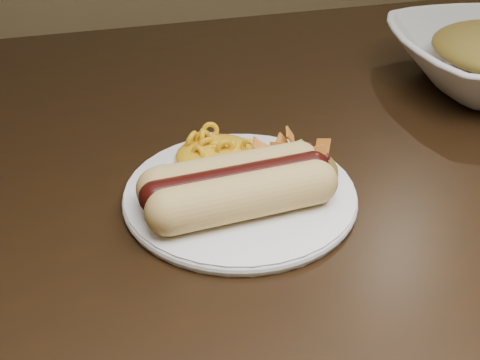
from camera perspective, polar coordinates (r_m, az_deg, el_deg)
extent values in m
cube|color=black|center=(0.66, 6.42, 2.94)|extent=(1.60, 0.90, 0.04)
cylinder|color=white|center=(0.53, 0.00, -1.41)|extent=(0.22, 0.22, 0.01)
cylinder|color=#E5B973|center=(0.49, 0.32, -1.57)|extent=(0.14, 0.05, 0.04)
cylinder|color=#E5B973|center=(0.51, -0.72, 0.38)|extent=(0.14, 0.05, 0.04)
cylinder|color=#4A0D09|center=(0.50, -0.21, -0.19)|extent=(0.15, 0.04, 0.03)
ellipsoid|color=yellow|center=(0.57, -2.35, 3.62)|extent=(0.09, 0.09, 0.03)
ellipsoid|color=white|center=(0.53, -7.70, 0.36)|extent=(0.06, 0.06, 0.03)
ellipsoid|color=#A64422|center=(0.55, 5.34, 1.43)|extent=(0.09, 0.09, 0.04)
cube|color=white|center=(0.58, -0.86, 1.06)|extent=(0.04, 0.12, 0.00)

